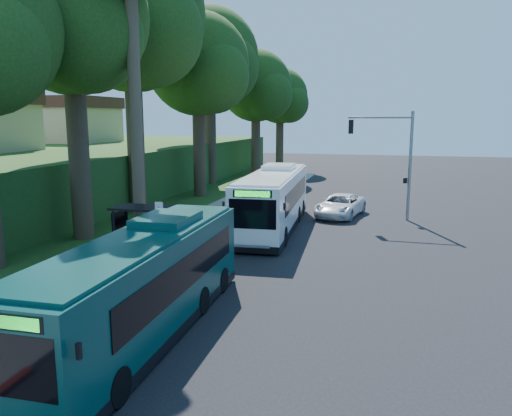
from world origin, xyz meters
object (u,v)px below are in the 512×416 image
(white_bus, at_px, (274,199))
(pickup, at_px, (340,205))
(bus_shelter, at_px, (144,222))
(teal_bus, at_px, (145,282))

(white_bus, relative_size, pickup, 2.36)
(bus_shelter, xyz_separation_m, pickup, (7.69, 13.13, -1.07))
(bus_shelter, distance_m, teal_bus, 8.39)
(teal_bus, bearing_deg, bus_shelter, 116.29)
(teal_bus, bearing_deg, white_bus, 87.26)
(teal_bus, height_order, pickup, teal_bus)
(white_bus, distance_m, teal_bus, 15.63)
(bus_shelter, bearing_deg, teal_bus, -62.07)
(white_bus, bearing_deg, bus_shelter, -121.21)
(bus_shelter, height_order, pickup, bus_shelter)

